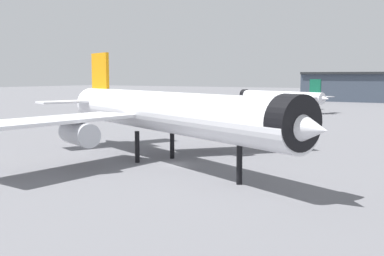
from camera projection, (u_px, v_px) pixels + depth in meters
ground at (176, 165)px, 70.02m from camera, size 900.00×900.00×0.00m
airliner_near_gate at (163, 112)px, 70.73m from camera, size 58.34×52.15×17.29m
airliner_far_taxiway at (280, 97)px, 176.59m from camera, size 41.84×37.28×11.94m
service_truck_front at (283, 131)px, 99.83m from camera, size 5.96×4.23×3.00m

